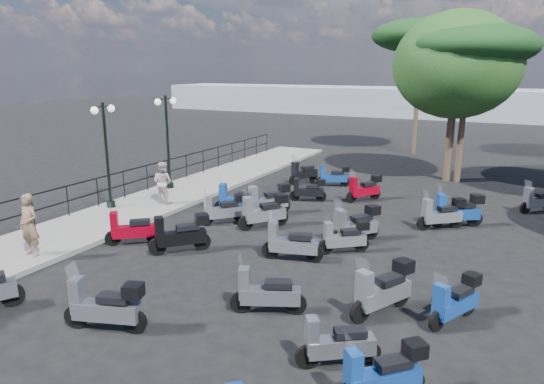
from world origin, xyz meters
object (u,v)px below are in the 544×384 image
at_px(scooter_8, 180,235).
at_px(scooter_20, 383,291).
at_px(scooter_17, 364,189).
at_px(scooter_14, 266,294).
at_px(scooter_29, 538,200).
at_px(scooter_21, 345,238).
at_px(scooter_30, 268,200).
at_px(scooter_16, 355,226).
at_px(scooter_26, 382,375).
at_px(scooter_15, 291,244).
at_px(lamp_post_1, 106,149).
at_px(pine_2, 422,36).
at_px(scooter_13, 336,344).
at_px(scooter_22, 457,211).
at_px(scooter_5, 333,176).
at_px(scooter_27, 455,302).
at_px(broadleaf_tree, 457,65).
at_px(scooter_4, 238,201).
at_px(scooter_9, 224,210).
at_px(pine_0, 470,47).
at_px(lamp_post_2, 167,136).
at_px(scooter_11, 303,173).
at_px(scooter_3, 264,212).
at_px(woman, 29,225).
at_px(scooter_7, 105,307).
at_px(scooter_2, 132,230).
at_px(scooter_10, 308,190).
at_px(scooter_23, 442,214).
at_px(pedestrian_far, 163,182).

relative_size(scooter_8, scooter_20, 0.86).
distance_m(scooter_8, scooter_17, 8.46).
bearing_deg(scooter_14, scooter_29, -49.72).
bearing_deg(scooter_21, scooter_30, 19.06).
distance_m(scooter_16, scooter_26, 7.35).
height_order(scooter_14, scooter_15, scooter_15).
xyz_separation_m(scooter_16, scooter_26, (2.61, -6.87, -0.06)).
relative_size(lamp_post_1, scooter_29, 3.08).
height_order(scooter_15, scooter_29, scooter_15).
bearing_deg(pine_2, lamp_post_1, -112.95).
height_order(lamp_post_1, scooter_13, lamp_post_1).
distance_m(scooter_17, scooter_22, 4.12).
relative_size(scooter_21, scooter_26, 1.00).
distance_m(scooter_5, scooter_27, 12.11).
bearing_deg(broadleaf_tree, scooter_4, -122.76).
distance_m(scooter_26, scooter_27, 3.25).
bearing_deg(broadleaf_tree, pine_2, 112.81).
distance_m(scooter_9, pine_0, 13.32).
bearing_deg(scooter_8, scooter_26, -165.80).
distance_m(scooter_5, broadleaf_tree, 7.44).
xyz_separation_m(lamp_post_2, scooter_30, (5.41, -1.19, -1.86)).
distance_m(scooter_11, scooter_20, 12.36).
bearing_deg(scooter_3, lamp_post_2, 14.27).
height_order(scooter_15, scooter_20, scooter_20).
xyz_separation_m(scooter_20, pine_2, (-3.47, 21.04, 6.46)).
relative_size(scooter_14, scooter_22, 0.96).
relative_size(scooter_5, scooter_9, 1.08).
relative_size(woman, scooter_13, 1.30).
bearing_deg(scooter_14, scooter_13, -143.76).
bearing_deg(scooter_22, scooter_7, 120.68).
bearing_deg(scooter_2, scooter_5, -55.31).
height_order(scooter_7, scooter_9, scooter_7).
bearing_deg(scooter_30, lamp_post_2, 25.07).
relative_size(scooter_10, scooter_30, 0.92).
height_order(scooter_2, scooter_7, scooter_7).
height_order(scooter_4, scooter_27, scooter_4).
relative_size(scooter_15, scooter_23, 1.22).
distance_m(lamp_post_1, scooter_7, 9.11).
xyz_separation_m(scooter_4, pine_0, (6.47, 9.18, 5.59)).
distance_m(scooter_4, scooter_8, 3.93).
xyz_separation_m(scooter_13, scooter_27, (1.68, 2.59, 0.04)).
bearing_deg(scooter_13, pine_2, -26.72).
relative_size(pedestrian_far, broadleaf_tree, 0.21).
relative_size(scooter_4, scooter_8, 1.23).
xyz_separation_m(scooter_22, scooter_23, (-0.43, -0.51, -0.04)).
height_order(scooter_11, scooter_17, scooter_11).
distance_m(scooter_21, scooter_30, 4.36).
xyz_separation_m(woman, scooter_11, (3.02, 11.95, -0.56)).
bearing_deg(scooter_17, scooter_7, 118.11).
distance_m(scooter_3, scooter_17, 5.20).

